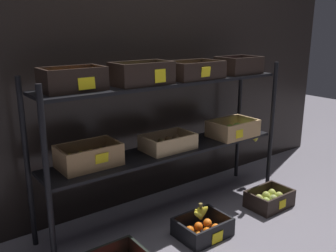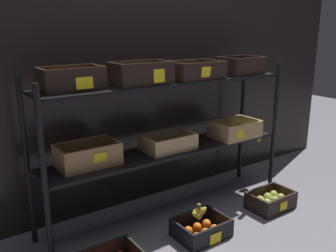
{
  "view_description": "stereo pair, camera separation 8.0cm",
  "coord_description": "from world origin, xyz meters",
  "px_view_note": "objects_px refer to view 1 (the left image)",
  "views": [
    {
      "loc": [
        -1.44,
        -1.92,
        1.31
      ],
      "look_at": [
        0.0,
        0.0,
        0.65
      ],
      "focal_mm": 39.15,
      "sensor_mm": 36.0,
      "label": 1
    },
    {
      "loc": [
        -1.37,
        -1.97,
        1.31
      ],
      "look_at": [
        0.0,
        0.0,
        0.65
      ],
      "focal_mm": 39.15,
      "sensor_mm": 36.0,
      "label": 2
    }
  ],
  "objects_px": {
    "display_rack": "(167,112)",
    "crate_ground_pear": "(269,199)",
    "banana_bunch_loose": "(201,213)",
    "crate_ground_tangerine": "(203,229)"
  },
  "relations": [
    {
      "from": "display_rack",
      "to": "crate_ground_pear",
      "type": "relative_size",
      "value": 5.84
    },
    {
      "from": "crate_ground_pear",
      "to": "banana_bunch_loose",
      "type": "xyz_separation_m",
      "value": [
        -0.69,
        -0.0,
        0.12
      ]
    },
    {
      "from": "display_rack",
      "to": "crate_ground_pear",
      "type": "xyz_separation_m",
      "value": [
        0.68,
        -0.37,
        -0.7
      ]
    },
    {
      "from": "display_rack",
      "to": "crate_ground_tangerine",
      "type": "relative_size",
      "value": 5.79
    },
    {
      "from": "crate_ground_tangerine",
      "to": "banana_bunch_loose",
      "type": "bearing_deg",
      "value": -169.88
    },
    {
      "from": "crate_ground_pear",
      "to": "banana_bunch_loose",
      "type": "bearing_deg",
      "value": -179.83
    },
    {
      "from": "banana_bunch_loose",
      "to": "crate_ground_pear",
      "type": "bearing_deg",
      "value": 0.17
    },
    {
      "from": "display_rack",
      "to": "crate_ground_pear",
      "type": "bearing_deg",
      "value": -28.58
    },
    {
      "from": "display_rack",
      "to": "crate_ground_tangerine",
      "type": "distance_m",
      "value": 0.8
    },
    {
      "from": "crate_ground_tangerine",
      "to": "crate_ground_pear",
      "type": "xyz_separation_m",
      "value": [
        0.67,
        -0.0,
        0.01
      ]
    }
  ]
}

